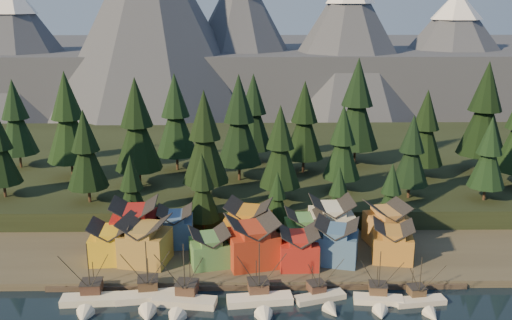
{
  "coord_description": "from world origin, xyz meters",
  "views": [
    {
      "loc": [
        -1.62,
        -82.68,
        53.03
      ],
      "look_at": [
        -0.0,
        30.0,
        21.41
      ],
      "focal_mm": 40.0,
      "sensor_mm": 36.0,
      "label": 1
    }
  ],
  "objects_px": {
    "boat_6": "(423,298)",
    "boat_5": "(379,295)",
    "house_front_0": "(111,241)",
    "house_back_1": "(175,226)",
    "boat_2": "(182,297)",
    "boat_3": "(261,295)",
    "boat_1": "(148,292)",
    "boat_0": "(88,294)",
    "house_back_0": "(135,223)",
    "boat_4": "(323,293)",
    "house_front_1": "(145,240)"
  },
  "relations": [
    {
      "from": "boat_6",
      "to": "boat_5",
      "type": "bearing_deg",
      "value": 166.77
    },
    {
      "from": "house_front_0",
      "to": "house_back_1",
      "type": "distance_m",
      "value": 14.36
    },
    {
      "from": "boat_2",
      "to": "boat_3",
      "type": "height_order",
      "value": "boat_2"
    },
    {
      "from": "boat_1",
      "to": "boat_6",
      "type": "distance_m",
      "value": 49.53
    },
    {
      "from": "boat_3",
      "to": "house_back_1",
      "type": "height_order",
      "value": "boat_3"
    },
    {
      "from": "boat_0",
      "to": "house_front_0",
      "type": "height_order",
      "value": "boat_0"
    },
    {
      "from": "boat_1",
      "to": "house_back_0",
      "type": "distance_m",
      "value": 22.94
    },
    {
      "from": "boat_4",
      "to": "house_back_0",
      "type": "height_order",
      "value": "house_back_0"
    },
    {
      "from": "boat_4",
      "to": "boat_1",
      "type": "bearing_deg",
      "value": 161.59
    },
    {
      "from": "boat_5",
      "to": "house_front_0",
      "type": "bearing_deg",
      "value": 169.7
    },
    {
      "from": "boat_1",
      "to": "boat_3",
      "type": "height_order",
      "value": "boat_3"
    },
    {
      "from": "boat_3",
      "to": "house_back_1",
      "type": "xyz_separation_m",
      "value": [
        -18.06,
        24.09,
        3.61
      ]
    },
    {
      "from": "boat_2",
      "to": "boat_6",
      "type": "height_order",
      "value": "boat_2"
    },
    {
      "from": "boat_2",
      "to": "house_back_1",
      "type": "height_order",
      "value": "boat_2"
    },
    {
      "from": "house_front_1",
      "to": "house_back_0",
      "type": "relative_size",
      "value": 1.03
    },
    {
      "from": "boat_0",
      "to": "boat_5",
      "type": "distance_m",
      "value": 52.22
    },
    {
      "from": "boat_1",
      "to": "boat_3",
      "type": "xyz_separation_m",
      "value": [
        20.45,
        -1.45,
        0.03
      ]
    },
    {
      "from": "boat_1",
      "to": "house_front_0",
      "type": "relative_size",
      "value": 1.51
    },
    {
      "from": "house_front_0",
      "to": "boat_0",
      "type": "bearing_deg",
      "value": -96.15
    },
    {
      "from": "house_front_1",
      "to": "house_back_0",
      "type": "bearing_deg",
      "value": 125.43
    },
    {
      "from": "boat_6",
      "to": "house_back_1",
      "type": "bearing_deg",
      "value": 143.97
    },
    {
      "from": "boat_0",
      "to": "house_back_0",
      "type": "xyz_separation_m",
      "value": [
        4.39,
        22.42,
        4.52
      ]
    },
    {
      "from": "boat_4",
      "to": "house_back_1",
      "type": "distance_m",
      "value": 37.41
    },
    {
      "from": "house_back_1",
      "to": "house_front_0",
      "type": "bearing_deg",
      "value": -151.13
    },
    {
      "from": "boat_3",
      "to": "house_front_0",
      "type": "relative_size",
      "value": 1.52
    },
    {
      "from": "house_back_1",
      "to": "house_front_1",
      "type": "bearing_deg",
      "value": -123.9
    },
    {
      "from": "boat_5",
      "to": "house_back_1",
      "type": "bearing_deg",
      "value": 155.84
    },
    {
      "from": "boat_5",
      "to": "boat_4",
      "type": "bearing_deg",
      "value": -178.78
    },
    {
      "from": "house_front_1",
      "to": "boat_5",
      "type": "bearing_deg",
      "value": -7.36
    },
    {
      "from": "boat_3",
      "to": "boat_5",
      "type": "xyz_separation_m",
      "value": [
        21.29,
        0.22,
        -0.16
      ]
    },
    {
      "from": "boat_5",
      "to": "house_back_1",
      "type": "xyz_separation_m",
      "value": [
        -39.36,
        23.87,
        3.77
      ]
    },
    {
      "from": "boat_3",
      "to": "boat_5",
      "type": "bearing_deg",
      "value": -6.39
    },
    {
      "from": "boat_3",
      "to": "house_back_0",
      "type": "relative_size",
      "value": 1.29
    },
    {
      "from": "boat_5",
      "to": "house_front_0",
      "type": "height_order",
      "value": "boat_5"
    },
    {
      "from": "boat_0",
      "to": "boat_1",
      "type": "xyz_separation_m",
      "value": [
        10.47,
        0.8,
        -0.17
      ]
    },
    {
      "from": "boat_4",
      "to": "house_front_0",
      "type": "relative_size",
      "value": 1.19
    },
    {
      "from": "boat_3",
      "to": "house_front_0",
      "type": "xyz_separation_m",
      "value": [
        -30.14,
        16.32,
        3.59
      ]
    },
    {
      "from": "boat_6",
      "to": "house_back_0",
      "type": "relative_size",
      "value": 1.01
    },
    {
      "from": "boat_1",
      "to": "house_back_1",
      "type": "height_order",
      "value": "boat_1"
    },
    {
      "from": "boat_2",
      "to": "house_back_0",
      "type": "bearing_deg",
      "value": 126.98
    },
    {
      "from": "house_front_0",
      "to": "house_back_1",
      "type": "height_order",
      "value": "house_back_1"
    },
    {
      "from": "boat_1",
      "to": "boat_5",
      "type": "height_order",
      "value": "boat_1"
    },
    {
      "from": "boat_0",
      "to": "boat_6",
      "type": "height_order",
      "value": "boat_0"
    },
    {
      "from": "boat_1",
      "to": "house_front_1",
      "type": "bearing_deg",
      "value": 92.67
    },
    {
      "from": "boat_2",
      "to": "boat_6",
      "type": "bearing_deg",
      "value": 8.87
    },
    {
      "from": "house_front_1",
      "to": "boat_3",
      "type": "bearing_deg",
      "value": -22.15
    },
    {
      "from": "boat_3",
      "to": "boat_6",
      "type": "distance_m",
      "value": 29.05
    },
    {
      "from": "boat_2",
      "to": "boat_0",
      "type": "bearing_deg",
      "value": -174.47
    },
    {
      "from": "boat_0",
      "to": "boat_3",
      "type": "distance_m",
      "value": 30.93
    },
    {
      "from": "boat_6",
      "to": "house_front_1",
      "type": "height_order",
      "value": "house_front_1"
    }
  ]
}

